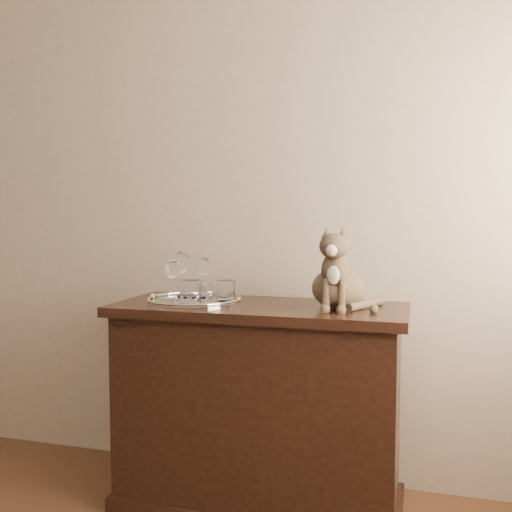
{
  "coord_description": "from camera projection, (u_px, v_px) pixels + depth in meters",
  "views": [
    {
      "loc": [
        1.23,
        -0.3,
        1.21
      ],
      "look_at": [
        0.58,
        1.95,
        1.05
      ],
      "focal_mm": 40.0,
      "sensor_mm": 36.0,
      "label": 1
    }
  ],
  "objects": [
    {
      "name": "cat",
      "position": [
        339.0,
        267.0,
        2.25
      ],
      "size": [
        0.33,
        0.31,
        0.32
      ],
      "primitive_type": null,
      "rotation": [
        0.0,
        0.0,
        -0.02
      ],
      "color": "brown",
      "rests_on": "sideboard"
    },
    {
      "name": "tray",
      "position": [
        195.0,
        301.0,
        2.42
      ],
      "size": [
        0.4,
        0.4,
        0.01
      ],
      "primitive_type": "cylinder",
      "color": "silver",
      "rests_on": "sideboard"
    },
    {
      "name": "wine_glass_c",
      "position": [
        172.0,
        279.0,
        2.42
      ],
      "size": [
        0.07,
        0.07,
        0.18
      ],
      "primitive_type": null,
      "color": "white",
      "rests_on": "tray"
    },
    {
      "name": "tumbler_b",
      "position": [
        190.0,
        292.0,
        2.3
      ],
      "size": [
        0.09,
        0.09,
        0.1
      ],
      "primitive_type": "cylinder",
      "color": "silver",
      "rests_on": "tray"
    },
    {
      "name": "tumbler_a",
      "position": [
        203.0,
        294.0,
        2.33
      ],
      "size": [
        0.07,
        0.07,
        0.08
      ],
      "primitive_type": "cylinder",
      "color": "white",
      "rests_on": "tray"
    },
    {
      "name": "sideboard",
      "position": [
        259.0,
        406.0,
        2.37
      ],
      "size": [
        1.2,
        0.5,
        0.85
      ],
      "primitive_type": null,
      "color": "black",
      "rests_on": "ground"
    },
    {
      "name": "tumbler_c",
      "position": [
        226.0,
        291.0,
        2.39
      ],
      "size": [
        0.08,
        0.08,
        0.09
      ],
      "primitive_type": "cylinder",
      "color": "white",
      "rests_on": "tray"
    },
    {
      "name": "wine_glass_b",
      "position": [
        204.0,
        277.0,
        2.52
      ],
      "size": [
        0.07,
        0.07,
        0.18
      ],
      "primitive_type": null,
      "color": "white",
      "rests_on": "tray"
    },
    {
      "name": "wall_back",
      "position": [
        158.0,
        188.0,
        2.77
      ],
      "size": [
        4.0,
        0.1,
        2.7
      ],
      "primitive_type": "cube",
      "color": "tan",
      "rests_on": "ground"
    },
    {
      "name": "wine_glass_a",
      "position": [
        182.0,
        274.0,
        2.51
      ],
      "size": [
        0.08,
        0.08,
        0.2
      ],
      "primitive_type": null,
      "color": "white",
      "rests_on": "tray"
    }
  ]
}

